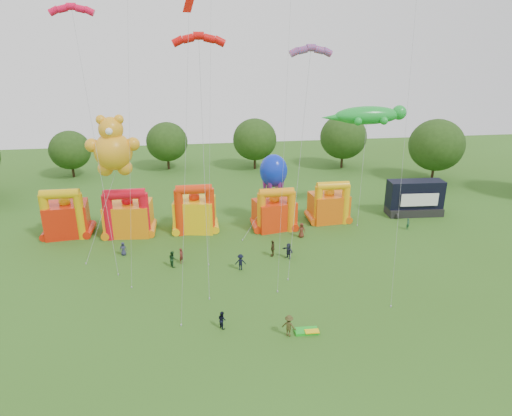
{
  "coord_description": "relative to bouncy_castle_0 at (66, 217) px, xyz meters",
  "views": [
    {
      "loc": [
        -3.9,
        -28.12,
        23.47
      ],
      "look_at": [
        2.78,
        18.0,
        6.16
      ],
      "focal_mm": 32.0,
      "sensor_mm": 36.0,
      "label": 1
    }
  ],
  "objects": [
    {
      "name": "spectator_2",
      "position": [
        13.35,
        -10.49,
        -1.57
      ],
      "size": [
        1.02,
        1.1,
        1.81
      ],
      "primitive_type": "imported",
      "rotation": [
        0.0,
        0.0,
        2.07
      ],
      "color": "#173B1B",
      "rests_on": "ground"
    },
    {
      "name": "spectator_7",
      "position": [
        43.58,
        -4.4,
        -1.71
      ],
      "size": [
        0.66,
        0.62,
        1.52
      ],
      "primitive_type": "imported",
      "rotation": [
        0.0,
        0.0,
        0.62
      ],
      "color": "#1C472D",
      "rests_on": "ground"
    },
    {
      "name": "spectator_1",
      "position": [
        14.31,
        -9.78,
        -1.6
      ],
      "size": [
        0.71,
        0.77,
        1.76
      ],
      "primitive_type": "imported",
      "rotation": [
        0.0,
        0.0,
        0.97
      ],
      "color": "#581D19",
      "rests_on": "ground"
    },
    {
      "name": "teddy_bear_kite",
      "position": [
        6.2,
        -5.12,
        5.07
      ],
      "size": [
        6.56,
        7.17,
        15.74
      ],
      "color": "orange",
      "rests_on": "ground"
    },
    {
      "name": "bouncy_castle_1",
      "position": [
        7.66,
        -0.6,
        -0.04
      ],
      "size": [
        5.95,
        4.94,
        6.43
      ],
      "color": "orange",
      "rests_on": "ground"
    },
    {
      "name": "spectator_5",
      "position": [
        26.32,
        -10.35,
        -1.56
      ],
      "size": [
        1.32,
        1.74,
        1.83
      ],
      "primitive_type": "imported",
      "rotation": [
        0.0,
        0.0,
        5.24
      ],
      "color": "#212438",
      "rests_on": "ground"
    },
    {
      "name": "stage_trailer",
      "position": [
        46.86,
        0.77,
        -0.08
      ],
      "size": [
        7.84,
        3.34,
        4.99
      ],
      "color": "black",
      "rests_on": "ground"
    },
    {
      "name": "octopus_kite",
      "position": [
        24.9,
        -1.43,
        1.51
      ],
      "size": [
        6.64,
        6.9,
        9.65
      ],
      "color": "#0C26C0",
      "rests_on": "ground"
    },
    {
      "name": "ground",
      "position": [
        19.88,
        -27.99,
        -2.48
      ],
      "size": [
        160.0,
        160.0,
        0.0
      ],
      "primitive_type": "plane",
      "color": "#305818",
      "rests_on": "ground"
    },
    {
      "name": "gecko_kite",
      "position": [
        38.78,
        0.73,
        6.99
      ],
      "size": [
        11.75,
        6.38,
        15.31
      ],
      "color": "green",
      "rests_on": "ground"
    },
    {
      "name": "folded_kite_bundle",
      "position": [
        24.98,
        -24.38,
        -2.34
      ],
      "size": [
        2.03,
        1.15,
        0.31
      ],
      "color": "green",
      "rests_on": "ground"
    },
    {
      "name": "spectator_9",
      "position": [
        23.33,
        -24.57,
        -1.5
      ],
      "size": [
        1.45,
        1.28,
        1.95
      ],
      "primitive_type": "imported",
      "rotation": [
        0.0,
        0.0,
        2.58
      ],
      "color": "#3F3919",
      "rests_on": "ground"
    },
    {
      "name": "bouncy_castle_3",
      "position": [
        26.35,
        -1.46,
        -0.23
      ],
      "size": [
        5.66,
        4.9,
        5.9
      ],
      "color": "red",
      "rests_on": "ground"
    },
    {
      "name": "bouncy_castle_2",
      "position": [
        16.04,
        -0.68,
        0.02
      ],
      "size": [
        5.62,
        4.82,
        6.57
      ],
      "color": "yellow",
      "rests_on": "ground"
    },
    {
      "name": "spectator_0",
      "position": [
        7.65,
        -6.89,
        -1.67
      ],
      "size": [
        0.81,
        0.55,
        1.61
      ],
      "primitive_type": "imported",
      "rotation": [
        0.0,
        0.0,
        0.04
      ],
      "color": "#292C45",
      "rests_on": "ground"
    },
    {
      "name": "spectator_8",
      "position": [
        17.87,
        -22.62,
        -1.68
      ],
      "size": [
        0.89,
        0.97,
        1.59
      ],
      "primitive_type": "imported",
      "rotation": [
        0.0,
        0.0,
        2.06
      ],
      "color": "black",
      "rests_on": "ground"
    },
    {
      "name": "spectator_6",
      "position": [
        29.16,
        -4.9,
        -1.52
      ],
      "size": [
        1.03,
        0.77,
        1.91
      ],
      "primitive_type": "imported",
      "rotation": [
        0.0,
        0.0,
        6.09
      ],
      "color": "#5A2819",
      "rests_on": "ground"
    },
    {
      "name": "parafoil_kites",
      "position": [
        13.62,
        -10.12,
        10.3
      ],
      "size": [
        27.15,
        13.68,
        27.51
      ],
      "color": "red",
      "rests_on": "ground"
    },
    {
      "name": "tree_ring",
      "position": [
        18.69,
        -27.37,
        3.78
      ],
      "size": [
        124.57,
        126.69,
        12.07
      ],
      "color": "#352314",
      "rests_on": "ground"
    },
    {
      "name": "spectator_3",
      "position": [
        20.63,
        -12.34,
        -1.56
      ],
      "size": [
        1.23,
        0.78,
        1.82
      ],
      "primitive_type": "imported",
      "rotation": [
        0.0,
        0.0,
        3.05
      ],
      "color": "black",
      "rests_on": "ground"
    },
    {
      "name": "bouncy_castle_0",
      "position": [
        0.0,
        0.0,
        0.0
      ],
      "size": [
        5.54,
        4.63,
        6.52
      ],
      "color": "red",
      "rests_on": "ground"
    },
    {
      "name": "bouncy_castle_4",
      "position": [
        34.17,
        0.04,
        -0.21
      ],
      "size": [
        5.18,
        4.32,
        5.95
      ],
      "color": "#E85D0C",
      "rests_on": "ground"
    },
    {
      "name": "spectator_4",
      "position": [
        24.65,
        -9.56,
        -1.5
      ],
      "size": [
        0.89,
        1.24,
        1.95
      ],
      "primitive_type": "imported",
      "rotation": [
        0.0,
        0.0,
        4.3
      ],
      "color": "#3F3119",
      "rests_on": "ground"
    },
    {
      "name": "diamond_kites",
      "position": [
        20.36,
        -13.72,
        13.48
      ],
      "size": [
        26.94,
        17.64,
        39.81
      ],
      "color": "red",
      "rests_on": "ground"
    }
  ]
}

